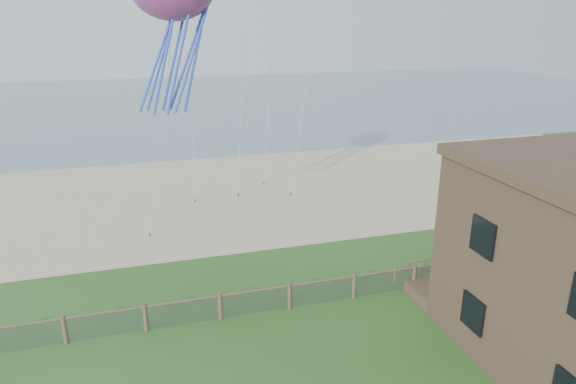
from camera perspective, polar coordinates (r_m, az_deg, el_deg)
name	(u,v)px	position (r m, az deg, el deg)	size (l,w,h in m)	color
sand_beach	(226,193)	(37.04, -6.90, -0.14)	(72.00, 20.00, 0.02)	#C8BE90
ocean	(175,102)	(79.71, -12.40, 9.77)	(160.00, 68.00, 0.02)	slate
chainlink_fence	(290,297)	(22.53, 0.18, -11.59)	(36.20, 0.20, 1.25)	brown
motel_deck	(553,273)	(28.13, 27.40, -8.04)	(15.00, 2.00, 0.50)	brown
picnic_table	(486,295)	(24.51, 21.12, -10.65)	(1.98, 1.49, 0.83)	brown
octopus_kite	(176,32)	(25.37, -12.39, 16.94)	(3.69, 2.61, 7.61)	#D64521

